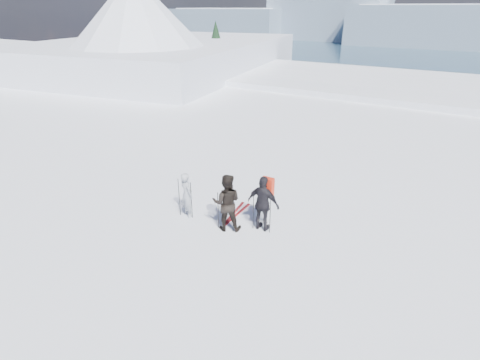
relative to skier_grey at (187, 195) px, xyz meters
The scene contains 8 objects.
lake_basin 28.87m from the skier_grey, 83.27° to the left, with size 820.00×820.00×71.62m.
near_ridge 35.86m from the skier_grey, 130.84° to the left, with size 31.37×35.68×25.62m.
skier_grey is the anchor object (origin of this frame).
skier_dark 1.62m from the skier_grey, ahead, with size 0.92×0.72×1.90m, color black.
skier_pack 2.68m from the skier_grey, 11.83° to the left, with size 1.08×0.45×1.85m, color black.
backpack 3.05m from the skier_grey, 16.99° to the left, with size 0.39×0.22×0.59m, color red.
ski_poles 1.38m from the skier_grey, ahead, with size 3.16×0.64×1.37m.
skis_loose 1.81m from the skier_grey, 33.99° to the left, with size 0.38×1.70×0.03m.
Camera 1 is at (4.09, -6.37, 6.53)m, focal length 28.00 mm.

